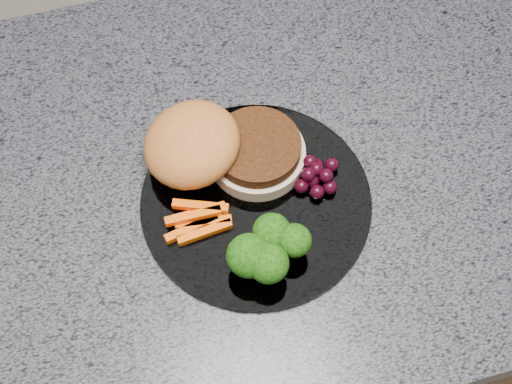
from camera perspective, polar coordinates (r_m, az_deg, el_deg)
The scene contains 7 objects.
island_cabinet at distance 1.25m, azimuth -5.15°, elevation -9.89°, with size 1.20×0.60×0.86m, color brown.
countertop at distance 0.84m, azimuth -7.60°, elevation -0.36°, with size 1.20×0.60×0.04m, color #51515C.
plate at distance 0.80m, azimuth 0.00°, elevation -0.77°, with size 0.26×0.26×0.01m, color white.
burger at distance 0.80m, azimuth -3.28°, elevation 3.45°, with size 0.20×0.15×0.06m.
carrot_sticks at distance 0.78m, azimuth -4.61°, elevation -2.22°, with size 0.08×0.05×0.02m.
broccoli at distance 0.74m, azimuth 0.87°, elevation -4.68°, with size 0.09×0.08×0.06m.
grape_bunch at distance 0.80m, azimuth 4.73°, elevation 1.39°, with size 0.06×0.05×0.03m.
Camera 1 is at (0.00, -0.40, 1.62)m, focal length 50.00 mm.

